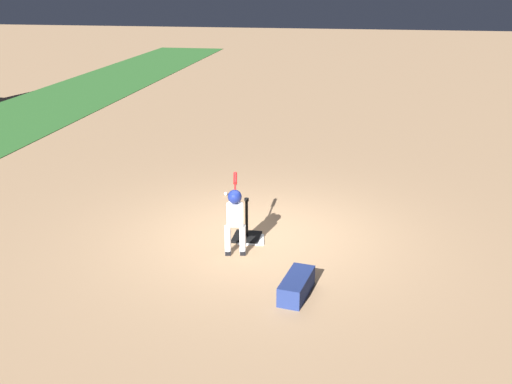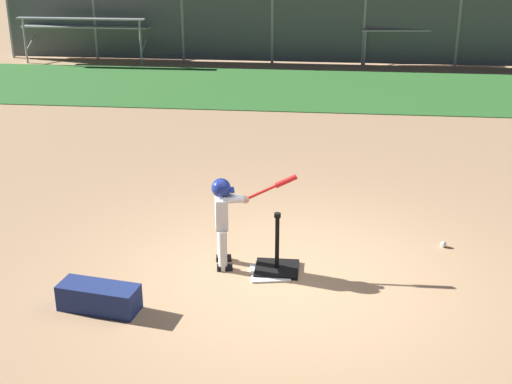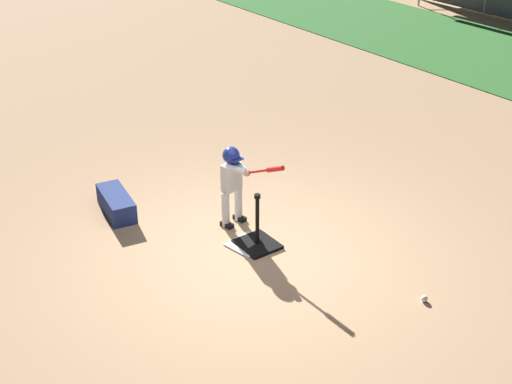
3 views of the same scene
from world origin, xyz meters
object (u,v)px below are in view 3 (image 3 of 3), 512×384
(batter_child, at_px, (234,177))
(equipment_bag, at_px, (116,203))
(baseball, at_px, (424,299))
(batting_tee, at_px, (257,240))

(batter_child, bearing_deg, equipment_bag, -136.56)
(baseball, distance_m, equipment_bag, 4.22)
(baseball, relative_size, equipment_bag, 0.09)
(batting_tee, height_order, batter_child, batter_child)
(batter_child, relative_size, equipment_bag, 1.33)
(batting_tee, distance_m, equipment_bag, 2.07)
(batting_tee, distance_m, batter_child, 0.86)
(batting_tee, distance_m, baseball, 2.17)
(batting_tee, relative_size, equipment_bag, 0.86)
(equipment_bag, bearing_deg, batting_tee, 39.94)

